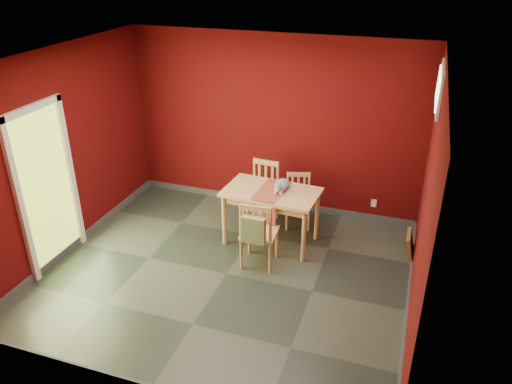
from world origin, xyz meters
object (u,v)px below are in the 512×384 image
(picture_frame, at_px, (410,246))
(chair_near, at_px, (259,233))
(chair_far_right, at_px, (298,200))
(chair_far_left, at_px, (262,192))
(cat, at_px, (281,183))
(tote_bag, at_px, (253,230))
(dining_table, at_px, (271,197))

(picture_frame, bearing_deg, chair_near, -157.58)
(chair_far_right, bearing_deg, chair_far_left, -173.37)
(chair_far_left, bearing_deg, chair_far_right, 6.63)
(chair_near, height_order, cat, cat)
(chair_far_right, relative_size, tote_bag, 1.90)
(chair_near, relative_size, picture_frame, 2.45)
(chair_far_right, xyz_separation_m, picture_frame, (1.65, -0.43, -0.21))
(tote_bag, xyz_separation_m, cat, (0.09, 0.90, 0.24))
(chair_far_left, height_order, chair_near, chair_near)
(chair_far_left, xyz_separation_m, picture_frame, (2.19, -0.37, -0.29))
(cat, bearing_deg, chair_near, -73.19)
(chair_near, height_order, picture_frame, chair_near)
(chair_far_left, bearing_deg, chair_near, -74.18)
(chair_far_right, distance_m, picture_frame, 1.72)
(picture_frame, bearing_deg, chair_far_right, 165.42)
(tote_bag, relative_size, cat, 1.07)
(chair_near, height_order, tote_bag, chair_near)
(chair_far_left, distance_m, picture_frame, 2.24)
(chair_far_left, relative_size, chair_near, 0.99)
(chair_far_right, height_order, tote_bag, tote_bag)
(tote_bag, height_order, picture_frame, tote_bag)
(tote_bag, bearing_deg, cat, 84.24)
(chair_far_right, distance_m, cat, 0.72)
(chair_far_right, height_order, picture_frame, chair_far_right)
(tote_bag, xyz_separation_m, picture_frame, (1.86, 0.99, -0.47))
(cat, bearing_deg, dining_table, -122.65)
(chair_far_left, height_order, picture_frame, chair_far_left)
(picture_frame, bearing_deg, tote_bag, -151.82)
(chair_near, xyz_separation_m, picture_frame, (1.86, 0.77, -0.29))
(chair_far_left, bearing_deg, cat, -47.28)
(chair_far_left, xyz_separation_m, chair_far_right, (0.54, 0.06, -0.07))
(dining_table, relative_size, picture_frame, 3.40)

